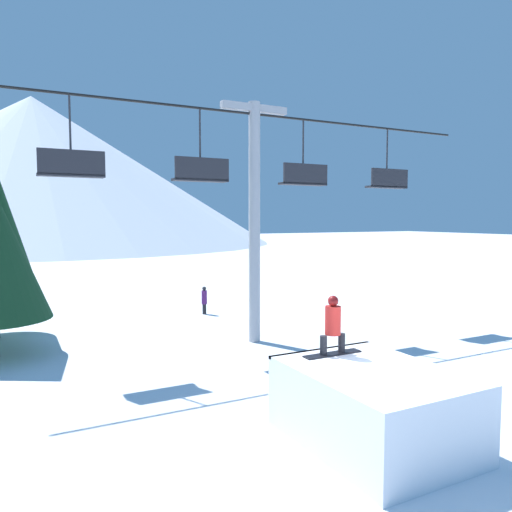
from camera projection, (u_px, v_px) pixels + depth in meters
name	position (u px, v px, depth m)	size (l,w,h in m)	color
ground_plane	(382.00, 448.00, 9.22)	(220.00, 220.00, 0.00)	white
mountain_ridge	(33.00, 171.00, 81.80)	(77.17, 77.17, 23.97)	silver
snow_ramp	(373.00, 407.00, 9.35)	(2.59, 3.43, 1.44)	white
snowboarder	(333.00, 326.00, 10.24)	(1.32, 0.33, 1.23)	black
chairlift	(255.00, 195.00, 16.79)	(18.31, 0.44, 8.11)	#9E9EA3
distant_skier	(204.00, 299.00, 22.02)	(0.24, 0.24, 1.23)	black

